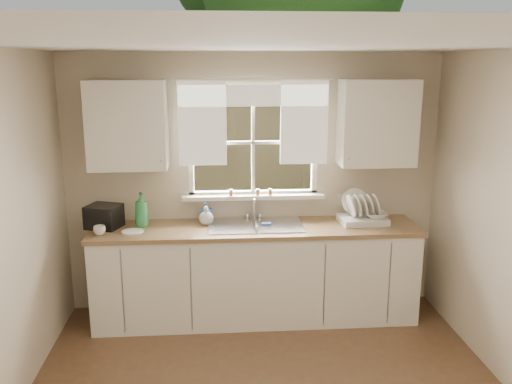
{
  "coord_description": "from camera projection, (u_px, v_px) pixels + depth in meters",
  "views": [
    {
      "loc": [
        -0.37,
        -3.13,
        2.4
      ],
      "look_at": [
        0.0,
        1.65,
        1.25
      ],
      "focal_mm": 38.0,
      "sensor_mm": 36.0,
      "label": 1
    }
  ],
  "objects": [
    {
      "name": "soap_bottle_b",
      "position": [
        206.0,
        212.0,
        5.16
      ],
      "size": [
        0.12,
        0.12,
        0.2
      ],
      "primitive_type": "imported",
      "rotation": [
        0.0,
        0.0,
        -0.36
      ],
      "color": "#3572C7",
      "rests_on": "countertop"
    },
    {
      "name": "backyard",
      "position": [
        259.0,
        9.0,
        11.02
      ],
      "size": [
        20.0,
        10.0,
        6.13
      ],
      "color": "#335421",
      "rests_on": "ground"
    },
    {
      "name": "sink",
      "position": [
        256.0,
        233.0,
        5.09
      ],
      "size": [
        0.88,
        0.52,
        0.4
      ],
      "color": "#B7B7BC",
      "rests_on": "countertop"
    },
    {
      "name": "wall_outlet",
      "position": [
        342.0,
        199.0,
        5.36
      ],
      "size": [
        0.08,
        0.01,
        0.12
      ],
      "primitive_type": "cube",
      "color": "beige",
      "rests_on": "room_walls"
    },
    {
      "name": "bowl",
      "position": [
        376.0,
        215.0,
        5.12
      ],
      "size": [
        0.25,
        0.25,
        0.05
      ],
      "primitive_type": "imported",
      "rotation": [
        0.0,
        0.0,
        -0.14
      ],
      "color": "white",
      "rests_on": "dish_rack"
    },
    {
      "name": "black_appliance",
      "position": [
        104.0,
        216.0,
        4.99
      ],
      "size": [
        0.36,
        0.33,
        0.21
      ],
      "primitive_type": "cube",
      "rotation": [
        0.0,
        0.0,
        -0.34
      ],
      "color": "black",
      "rests_on": "countertop"
    },
    {
      "name": "cup",
      "position": [
        99.0,
        230.0,
        4.79
      ],
      "size": [
        0.14,
        0.14,
        0.08
      ],
      "primitive_type": "imported",
      "rotation": [
        0.0,
        0.0,
        0.38
      ],
      "color": "silver",
      "rests_on": "countertop"
    },
    {
      "name": "base_cabinets",
      "position": [
        256.0,
        274.0,
        5.15
      ],
      "size": [
        3.0,
        0.62,
        0.87
      ],
      "primitive_type": "cube",
      "color": "white",
      "rests_on": "ground"
    },
    {
      "name": "window",
      "position": [
        253.0,
        160.0,
        5.22
      ],
      "size": [
        1.38,
        0.16,
        1.06
      ],
      "color": "white",
      "rests_on": "room_walls"
    },
    {
      "name": "sill_jars",
      "position": [
        253.0,
        192.0,
        5.23
      ],
      "size": [
        0.42,
        0.04,
        0.06
      ],
      "color": "brown",
      "rests_on": "window"
    },
    {
      "name": "dish_rack",
      "position": [
        362.0,
        214.0,
        5.16
      ],
      "size": [
        0.45,
        0.36,
        0.3
      ],
      "color": "silver",
      "rests_on": "countertop"
    },
    {
      "name": "soap_bottle_a",
      "position": [
        141.0,
        209.0,
        5.01
      ],
      "size": [
        0.16,
        0.16,
        0.33
      ],
      "primitive_type": "imported",
      "rotation": [
        0.0,
        0.0,
        0.37
      ],
      "color": "#2E8D49",
      "rests_on": "countertop"
    },
    {
      "name": "ceiling",
      "position": [
        278.0,
        44.0,
        3.04
      ],
      "size": [
        3.6,
        4.0,
        0.02
      ],
      "primitive_type": "cube",
      "color": "silver",
      "rests_on": "room_walls"
    },
    {
      "name": "upper_cabinet_right",
      "position": [
        377.0,
        123.0,
        5.05
      ],
      "size": [
        0.7,
        0.33,
        0.8
      ],
      "primitive_type": "cube",
      "color": "white",
      "rests_on": "room_walls"
    },
    {
      "name": "room_walls",
      "position": [
        278.0,
        260.0,
        3.27
      ],
      "size": [
        3.62,
        4.02,
        2.5
      ],
      "color": "beige",
      "rests_on": "ground"
    },
    {
      "name": "countertop",
      "position": [
        256.0,
        229.0,
        5.04
      ],
      "size": [
        3.04,
        0.65,
        0.04
      ],
      "primitive_type": "cube",
      "color": "olive",
      "rests_on": "base_cabinets"
    },
    {
      "name": "saucer",
      "position": [
        132.0,
        232.0,
        4.87
      ],
      "size": [
        0.2,
        0.2,
        0.01
      ],
      "primitive_type": "cylinder",
      "color": "white",
      "rests_on": "countertop"
    },
    {
      "name": "curtains",
      "position": [
        254.0,
        114.0,
        5.06
      ],
      "size": [
        1.5,
        0.03,
        0.81
      ],
      "color": "white",
      "rests_on": "room_walls"
    },
    {
      "name": "soap_bottle_c",
      "position": [
        206.0,
        215.0,
        5.09
      ],
      "size": [
        0.18,
        0.18,
        0.18
      ],
      "primitive_type": "imported",
      "rotation": [
        0.0,
        0.0,
        -0.4
      ],
      "color": "beige",
      "rests_on": "countertop"
    },
    {
      "name": "upper_cabinet_left",
      "position": [
        127.0,
        125.0,
        4.88
      ],
      "size": [
        0.7,
        0.33,
        0.8
      ],
      "primitive_type": "cube",
      "color": "white",
      "rests_on": "room_walls"
    }
  ]
}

